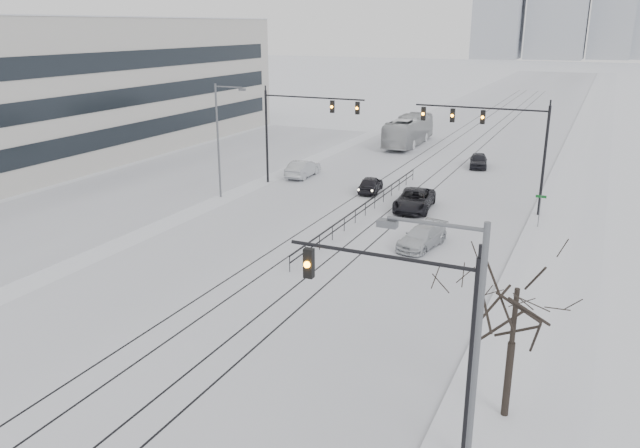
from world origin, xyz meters
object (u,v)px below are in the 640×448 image
Objects in this scene: sedan_sb_inner at (371,184)px; box_truck at (409,131)px; traffic_mast_near at (421,324)px; sedan_sb_outer at (303,169)px; sedan_nb_right at (422,237)px; bare_tree at (516,303)px; sedan_nb_far at (478,161)px; sedan_nb_front at (414,200)px.

box_truck is (-3.44, 21.82, 0.97)m from sedan_sb_inner.
sedan_sb_inner is (-12.79, 30.48, -3.88)m from traffic_mast_near.
sedan_sb_inner is 7.94m from sedan_sb_outer.
sedan_nb_right is 34.95m from box_truck.
sedan_sb_outer is 0.39× the size of box_truck.
bare_tree is 1.51× the size of sedan_nb_far.
bare_tree is at bearing 51.24° from traffic_mast_near.
traffic_mast_near is at bearing -128.76° from bare_tree.
sedan_sb_outer is 1.04× the size of sedan_nb_right.
sedan_nb_front is (-10.42, 24.00, -3.73)m from bare_tree.
sedan_nb_right is (2.82, -7.84, -0.11)m from sedan_nb_front.
traffic_mast_near reaches higher than sedan_nb_right.
box_truck is (4.08, 19.26, 0.88)m from sedan_sb_outer.
traffic_mast_near is 20.23m from sedan_nb_right.
sedan_nb_far reaches higher than sedan_nb_right.
box_truck is at bearing 128.13° from sedan_nb_far.
traffic_mast_near reaches higher than sedan_sb_inner.
sedan_nb_far is (-6.51, 43.75, -3.87)m from traffic_mast_near.
sedan_nb_front is (4.78, -3.49, 0.08)m from sedan_sb_inner.
sedan_nb_far is (6.28, 13.27, 0.01)m from sedan_sb_inner.
traffic_mast_near is at bearing -92.05° from sedan_nb_far.
sedan_sb_inner is at bearing 112.76° from traffic_mast_near.
bare_tree is at bearing -88.17° from sedan_nb_far.
traffic_mast_near is at bearing 119.84° from sedan_sb_outer.
sedan_nb_far is at bearing 103.37° from sedan_nb_right.
sedan_nb_front is 1.35× the size of sedan_nb_far.
sedan_nb_front is at bearing 120.05° from sedan_nb_right.
sedan_nb_front is at bearing 135.32° from sedan_sb_inner.
sedan_sb_inner is 0.89× the size of sedan_nb_right.
sedan_nb_right is (15.12, -13.89, -0.12)m from sedan_sb_outer.
sedan_nb_front is 8.33m from sedan_nb_right.
traffic_mast_near is at bearing 106.45° from box_truck.
sedan_sb_inner is (-15.20, 27.48, -3.81)m from bare_tree.
sedan_sb_inner is 13.64m from sedan_nb_right.
sedan_nb_front is 16.82m from sedan_nb_far.
sedan_nb_front reaches higher than sedan_sb_inner.
bare_tree is 41.88m from sedan_nb_far.
sedan_sb_outer is at bearing 148.34° from sedan_nb_front.
sedan_nb_front reaches higher than sedan_nb_far.
sedan_nb_front is at bearing 152.09° from sedan_sb_outer.
box_truck is (-11.04, 33.15, 1.00)m from sedan_nb_right.
traffic_mast_near is at bearing -78.97° from sedan_nb_front.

